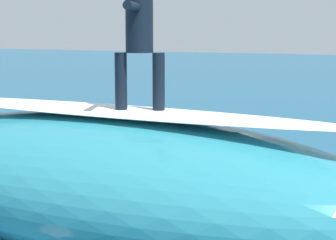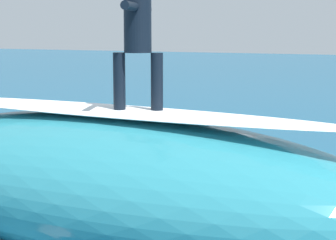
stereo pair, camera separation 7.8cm
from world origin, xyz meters
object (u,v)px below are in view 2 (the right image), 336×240
object	(u,v)px
surfboard_riding	(138,113)
surfer_riding	(138,36)
surfer_paddling	(180,155)
surfboard_paddling	(185,162)

from	to	relation	value
surfboard_riding	surfer_riding	size ratio (longest dim) A/B	1.24
surfer_paddling	surfboard_riding	bearing A→B (deg)	-122.73
surfer_riding	surfer_paddling	xyz separation A→B (m)	(1.72, -4.93, -2.58)
surfboard_riding	surfer_riding	bearing A→B (deg)	-128.64
surfer_riding	surfer_paddling	bearing A→B (deg)	-88.88
surfboard_paddling	surfer_paddling	xyz separation A→B (m)	(0.07, 0.10, 0.16)
surfboard_paddling	surfer_riding	bearing A→B (deg)	-123.83
surfer_paddling	surfboard_paddling	bearing A→B (deg)	-0.00
surfer_riding	surfer_paddling	distance (m)	5.82
surfboard_riding	surfer_paddling	size ratio (longest dim) A/B	1.41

